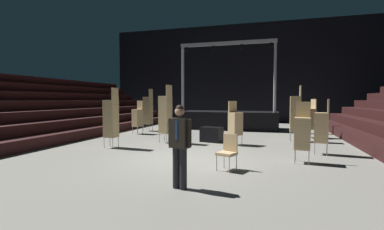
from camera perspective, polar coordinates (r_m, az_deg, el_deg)
The scene contains 16 objects.
ground_plane at distance 8.76m, azimuth -1.46°, elevation -9.40°, with size 22.00×30.00×0.10m, color gray.
arena_end_wall at distance 23.39m, azimuth 9.72°, elevation 8.43°, with size 22.00×0.30×8.00m, color black.
bleacher_bank_left at distance 14.26m, azimuth -34.11°, elevation 1.52°, with size 5.25×24.00×3.15m.
stage_riser at distance 17.76m, azimuth 7.64°, elevation -0.73°, with size 6.01×2.61×5.28m.
man_with_tie at distance 5.76m, azimuth -2.59°, elevation -5.47°, with size 0.57×0.33×1.75m.
chair_stack_front_left at distance 10.31m, azimuth 25.14°, elevation -2.20°, with size 0.50×0.50×1.88m.
chair_stack_front_right at distance 11.46m, azimuth 8.90°, elevation -1.63°, with size 0.62×0.62×1.79m.
chair_stack_mid_left at distance 15.21m, azimuth -11.15°, elevation -0.46°, with size 0.57×0.57×1.79m.
chair_stack_mid_right at distance 14.59m, azimuth 23.11°, elevation -0.65°, with size 0.59×0.59×1.88m.
chair_stack_mid_centre at distance 16.50m, azimuth -9.03°, elevation 1.02°, with size 0.47×0.47×2.48m.
chair_stack_rear_left at distance 8.71m, azimuth 21.79°, elevation -3.35°, with size 0.49×0.49×1.79m.
chair_stack_rear_right at distance 13.11m, azimuth 20.52°, elevation 0.29°, with size 0.44×0.44×2.48m.
chair_stack_rear_centre at distance 11.96m, azimuth -5.48°, elevation 0.21°, with size 0.53×0.53×2.48m.
chair_stack_aisle_left at distance 11.09m, azimuth -16.33°, elevation -0.58°, with size 0.45×0.45×2.31m.
equipment_road_case at distance 12.20m, azimuth 4.07°, elevation -4.02°, with size 0.90×0.60×0.65m, color black.
loose_chair_near_man at distance 7.43m, azimuth 7.42°, elevation -7.12°, with size 0.57×0.57×0.95m.
Camera 1 is at (2.56, -8.15, 1.87)m, focal length 25.90 mm.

